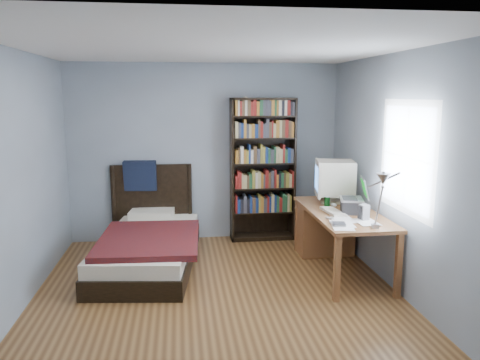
{
  "coord_description": "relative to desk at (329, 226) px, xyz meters",
  "views": [
    {
      "loc": [
        -0.36,
        -4.52,
        2.07
      ],
      "look_at": [
        0.33,
        0.78,
        1.09
      ],
      "focal_mm": 35.0,
      "sensor_mm": 36.0,
      "label": 1
    }
  ],
  "objects": [
    {
      "name": "laptop",
      "position": [
        0.09,
        -0.55,
        0.42
      ],
      "size": [
        0.4,
        0.38,
        0.4
      ],
      "color": "#2D2D30",
      "rests_on": "desk"
    },
    {
      "name": "keyboard",
      "position": [
        -0.13,
        -0.54,
        0.32
      ],
      "size": [
        0.2,
        0.43,
        0.04
      ],
      "primitive_type": "cube",
      "rotation": [
        0.0,
        0.07,
        0.1
      ],
      "color": "beige",
      "rests_on": "desk"
    },
    {
      "name": "bed",
      "position": [
        -2.27,
        0.1,
        -0.17
      ],
      "size": [
        1.32,
        2.25,
        1.16
      ],
      "color": "black",
      "rests_on": "floor"
    },
    {
      "name": "room",
      "position": [
        -1.48,
        -1.03,
        0.83
      ],
      "size": [
        4.2,
        4.24,
        2.5
      ],
      "color": "#58361A",
      "rests_on": "ground"
    },
    {
      "name": "soda_can",
      "position": [
        -0.11,
        -0.23,
        0.37
      ],
      "size": [
        0.07,
        0.07,
        0.12
      ],
      "primitive_type": "cylinder",
      "color": "#073415",
      "rests_on": "desk"
    },
    {
      "name": "external_drive",
      "position": [
        -0.25,
        -1.05,
        0.32
      ],
      "size": [
        0.15,
        0.15,
        0.03
      ],
      "primitive_type": "cube",
      "rotation": [
        0.0,
        0.0,
        -0.19
      ],
      "color": "gray",
      "rests_on": "desk"
    },
    {
      "name": "mouse",
      "position": [
        -0.02,
        -0.22,
        0.33
      ],
      "size": [
        0.07,
        0.11,
        0.04
      ],
      "primitive_type": "ellipsoid",
      "color": "silver",
      "rests_on": "desk"
    },
    {
      "name": "speaker",
      "position": [
        0.09,
        -0.88,
        0.4
      ],
      "size": [
        0.1,
        0.1,
        0.17
      ],
      "primitive_type": "cube",
      "rotation": [
        0.0,
        0.0,
        0.22
      ],
      "color": "gray",
      "rests_on": "desk"
    },
    {
      "name": "phone_silver",
      "position": [
        -0.26,
        -0.8,
        0.32
      ],
      "size": [
        0.09,
        0.1,
        0.02
      ],
      "primitive_type": "cube",
      "rotation": [
        0.0,
        0.0,
        0.53
      ],
      "color": "silver",
      "rests_on": "desk"
    },
    {
      "name": "desk",
      "position": [
        0.0,
        0.0,
        0.0
      ],
      "size": [
        0.75,
        1.69,
        0.73
      ],
      "color": "brown",
      "rests_on": "floor"
    },
    {
      "name": "phone_grey",
      "position": [
        -0.28,
        -0.96,
        0.32
      ],
      "size": [
        0.06,
        0.09,
        0.02
      ],
      "primitive_type": "cube",
      "rotation": [
        0.0,
        0.0,
        0.2
      ],
      "color": "gray",
      "rests_on": "desk"
    },
    {
      "name": "bookshelf",
      "position": [
        -0.7,
        0.91,
        0.6
      ],
      "size": [
        0.91,
        0.3,
        2.02
      ],
      "color": "black",
      "rests_on": "floor"
    },
    {
      "name": "crt_monitor",
      "position": [
        0.04,
        -0.01,
        0.61
      ],
      "size": [
        0.54,
        0.5,
        0.54
      ],
      "color": "beige",
      "rests_on": "desk"
    },
    {
      "name": "desk_lamp",
      "position": [
        -0.04,
        -1.58,
        0.84
      ],
      "size": [
        0.25,
        0.55,
        0.65
      ],
      "color": "#99999E",
      "rests_on": "desk"
    }
  ]
}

